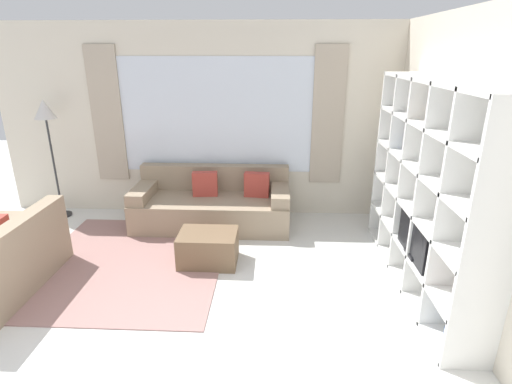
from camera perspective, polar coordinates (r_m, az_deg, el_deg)
ground_plane at (r=3.40m, az=-13.36°, el=-24.30°), size 16.00×16.00×0.00m
wall_back at (r=5.79m, az=-5.61°, el=9.91°), size 6.26×0.11×2.70m
wall_right at (r=4.45m, az=25.76°, el=4.95°), size 0.07×4.49×2.70m
area_rug at (r=4.92m, az=-17.47°, el=-9.51°), size 2.11×2.34×0.01m
shelving_unit at (r=4.28m, az=23.60°, el=0.26°), size 0.40×2.55×2.08m
couch_main at (r=5.61m, az=-6.16°, el=-1.82°), size 2.12×0.91×0.77m
ottoman at (r=4.66m, az=-6.84°, el=-7.92°), size 0.66×0.49×0.37m
floor_lamp at (r=6.26m, az=-27.80°, el=9.17°), size 0.29×0.29×1.70m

